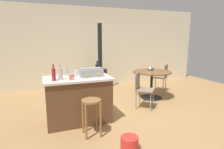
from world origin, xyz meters
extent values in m
plane|color=#A37A4C|center=(0.00, 0.00, 0.00)|extent=(8.80, 8.80, 0.00)
cube|color=beige|center=(0.00, 2.66, 1.35)|extent=(8.00, 0.10, 2.70)
cube|color=brown|center=(-1.20, -0.16, 0.43)|extent=(1.23, 0.69, 0.87)
cube|color=beige|center=(-1.20, -0.16, 0.89)|extent=(1.29, 0.75, 0.04)
cylinder|color=olive|center=(-0.97, -0.68, 0.31)|extent=(0.04, 0.04, 0.61)
cylinder|color=olive|center=(-1.22, -0.68, 0.31)|extent=(0.04, 0.04, 0.61)
cylinder|color=olive|center=(-1.22, -0.93, 0.31)|extent=(0.04, 0.04, 0.61)
cylinder|color=olive|center=(-0.97, -0.93, 0.31)|extent=(0.04, 0.04, 0.61)
cylinder|color=olive|center=(-1.09, -0.80, 0.63)|extent=(0.33, 0.33, 0.03)
cylinder|color=black|center=(0.99, 0.63, 0.01)|extent=(0.58, 0.58, 0.02)
cylinder|color=black|center=(0.99, 0.63, 0.37)|extent=(0.07, 0.07, 0.73)
cylinder|color=brown|center=(0.99, 0.63, 0.75)|extent=(1.05, 1.05, 0.03)
cube|color=#7F705B|center=(1.62, 1.17, 0.45)|extent=(0.56, 0.56, 0.03)
cube|color=#7F705B|center=(1.74, 1.02, 0.65)|extent=(0.29, 0.25, 0.40)
cylinder|color=gray|center=(1.60, 0.93, 0.22)|extent=(0.02, 0.02, 0.44)
cylinder|color=gray|center=(1.86, 1.15, 0.22)|extent=(0.02, 0.02, 0.44)
cylinder|color=gray|center=(1.64, 1.41, 0.22)|extent=(0.02, 0.02, 0.44)
cylinder|color=gray|center=(1.38, 1.19, 0.22)|extent=(0.02, 0.02, 0.44)
cube|color=#7F705B|center=(0.43, 0.02, 0.45)|extent=(0.57, 0.57, 0.03)
cube|color=#7F705B|center=(0.29, 0.14, 0.65)|extent=(0.26, 0.28, 0.40)
cylinder|color=gray|center=(0.42, 0.26, 0.22)|extent=(0.02, 0.02, 0.43)
cylinder|color=gray|center=(0.19, 0.01, 0.22)|extent=(0.02, 0.02, 0.43)
cylinder|color=gray|center=(0.44, -0.22, 0.22)|extent=(0.02, 0.02, 0.43)
cylinder|color=gray|center=(0.67, 0.03, 0.22)|extent=(0.02, 0.02, 0.43)
cylinder|color=black|center=(-0.10, 1.95, 0.03)|extent=(0.37, 0.37, 0.06)
cylinder|color=black|center=(-0.10, 1.95, 0.37)|extent=(0.44, 0.44, 0.62)
cube|color=#2D2826|center=(-0.10, 1.73, 0.37)|extent=(0.20, 0.02, 0.20)
cylinder|color=black|center=(-0.10, 1.95, 1.40)|extent=(0.13, 0.13, 1.44)
cube|color=gray|center=(-0.92, -0.17, 0.98)|extent=(0.45, 0.25, 0.15)
cube|color=gray|center=(-0.92, -0.17, 1.07)|extent=(0.42, 0.15, 0.02)
cube|color=yellow|center=(-1.04, -0.30, 0.98)|extent=(0.04, 0.01, 0.04)
cube|color=yellow|center=(-0.81, -0.30, 0.98)|extent=(0.04, 0.01, 0.04)
cylinder|color=black|center=(-0.74, 0.05, 1.01)|extent=(0.08, 0.08, 0.20)
cylinder|color=black|center=(-0.74, 0.05, 1.15)|extent=(0.03, 0.03, 0.08)
cylinder|color=#B7B2AD|center=(-1.28, -0.09, 0.98)|extent=(0.06, 0.06, 0.14)
cylinder|color=#B7B2AD|center=(-1.28, -0.09, 1.08)|extent=(0.02, 0.02, 0.05)
cylinder|color=maroon|center=(-1.65, -0.31, 1.02)|extent=(0.07, 0.07, 0.22)
cylinder|color=maroon|center=(-1.65, -0.31, 1.17)|extent=(0.03, 0.03, 0.08)
cylinder|color=#B7B2AD|center=(-1.38, 0.07, 1.00)|extent=(0.06, 0.06, 0.18)
cylinder|color=#B7B2AD|center=(-1.38, 0.07, 1.12)|extent=(0.02, 0.02, 0.07)
cylinder|color=#B7B2AD|center=(-1.53, -0.27, 1.01)|extent=(0.08, 0.08, 0.21)
cylinder|color=#B7B2AD|center=(-1.53, -0.27, 1.16)|extent=(0.03, 0.03, 0.08)
cylinder|color=#DB6651|center=(-1.35, -0.35, 0.96)|extent=(0.07, 0.07, 0.10)
torus|color=#DB6651|center=(-1.30, -0.35, 0.96)|extent=(0.05, 0.01, 0.05)
cylinder|color=white|center=(-1.20, 0.04, 0.96)|extent=(0.09, 0.09, 0.10)
torus|color=white|center=(-1.15, 0.04, 0.96)|extent=(0.05, 0.01, 0.05)
cylinder|color=silver|center=(0.80, 0.43, 0.77)|extent=(0.06, 0.06, 0.00)
cylinder|color=silver|center=(0.80, 0.43, 0.81)|extent=(0.01, 0.01, 0.08)
ellipsoid|color=silver|center=(0.80, 0.43, 0.88)|extent=(0.07, 0.07, 0.06)
ellipsoid|color=#383838|center=(1.07, 0.82, 0.80)|extent=(0.18, 0.18, 0.07)
cylinder|color=red|center=(-0.68, -1.44, 0.11)|extent=(0.27, 0.27, 0.21)
camera|label=1|loc=(-1.81, -3.73, 1.65)|focal=29.94mm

